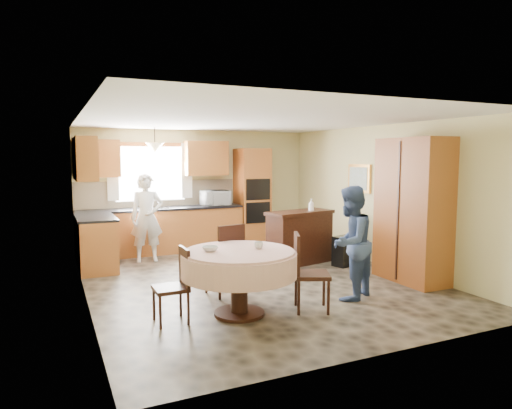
{
  "coord_description": "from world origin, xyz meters",
  "views": [
    {
      "loc": [
        -2.9,
        -6.41,
        1.94
      ],
      "look_at": [
        0.15,
        0.3,
        1.17
      ],
      "focal_mm": 32.0,
      "sensor_mm": 36.0,
      "label": 1
    }
  ],
  "objects": [
    {
      "name": "floor",
      "position": [
        0.0,
        0.0,
        0.0
      ],
      "size": [
        5.0,
        6.0,
        0.01
      ],
      "primitive_type": "cube",
      "color": "brown",
      "rests_on": "ground"
    },
    {
      "name": "ceiling",
      "position": [
        0.0,
        0.0,
        2.5
      ],
      "size": [
        5.0,
        6.0,
        0.01
      ],
      "primitive_type": "cube",
      "color": "white",
      "rests_on": "wall_back"
    },
    {
      "name": "wall_back",
      "position": [
        0.0,
        3.0,
        1.25
      ],
      "size": [
        5.0,
        0.02,
        2.5
      ],
      "primitive_type": "cube",
      "color": "#C7BD7F",
      "rests_on": "floor"
    },
    {
      "name": "wall_front",
      "position": [
        0.0,
        -3.0,
        1.25
      ],
      "size": [
        5.0,
        0.02,
        2.5
      ],
      "primitive_type": "cube",
      "color": "#C7BD7F",
      "rests_on": "floor"
    },
    {
      "name": "wall_left",
      "position": [
        -2.5,
        0.0,
        1.25
      ],
      "size": [
        0.02,
        6.0,
        2.5
      ],
      "primitive_type": "cube",
      "color": "#C7BD7F",
      "rests_on": "floor"
    },
    {
      "name": "wall_right",
      "position": [
        2.5,
        0.0,
        1.25
      ],
      "size": [
        0.02,
        6.0,
        2.5
      ],
      "primitive_type": "cube",
      "color": "#C7BD7F",
      "rests_on": "floor"
    },
    {
      "name": "window",
      "position": [
        -1.0,
        2.98,
        1.6
      ],
      "size": [
        1.4,
        0.03,
        1.1
      ],
      "primitive_type": "cube",
      "color": "white",
      "rests_on": "wall_back"
    },
    {
      "name": "curtain_left",
      "position": [
        -1.75,
        2.93,
        1.65
      ],
      "size": [
        0.22,
        0.02,
        1.15
      ],
      "primitive_type": "cube",
      "color": "white",
      "rests_on": "wall_back"
    },
    {
      "name": "curtain_right",
      "position": [
        -0.25,
        2.93,
        1.65
      ],
      "size": [
        0.22,
        0.02,
        1.15
      ],
      "primitive_type": "cube",
      "color": "white",
      "rests_on": "wall_back"
    },
    {
      "name": "base_cab_back",
      "position": [
        -0.85,
        2.7,
        0.44
      ],
      "size": [
        3.3,
        0.6,
        0.88
      ],
      "primitive_type": "cube",
      "color": "#BA6D31",
      "rests_on": "floor"
    },
    {
      "name": "counter_back",
      "position": [
        -0.85,
        2.7,
        0.9
      ],
      "size": [
        3.3,
        0.64,
        0.04
      ],
      "primitive_type": "cube",
      "color": "black",
      "rests_on": "base_cab_back"
    },
    {
      "name": "base_cab_left",
      "position": [
        -2.2,
        1.8,
        0.44
      ],
      "size": [
        0.6,
        1.2,
        0.88
      ],
      "primitive_type": "cube",
      "color": "#BA6D31",
      "rests_on": "floor"
    },
    {
      "name": "counter_left",
      "position": [
        -2.2,
        1.8,
        0.9
      ],
      "size": [
        0.64,
        1.2,
        0.04
      ],
      "primitive_type": "cube",
      "color": "black",
      "rests_on": "base_cab_left"
    },
    {
      "name": "backsplash",
      "position": [
        -0.85,
        2.99,
        1.18
      ],
      "size": [
        3.3,
        0.02,
        0.55
      ],
      "primitive_type": "cube",
      "color": "beige",
      "rests_on": "wall_back"
    },
    {
      "name": "wall_cab_left",
      "position": [
        -2.05,
        2.83,
        1.91
      ],
      "size": [
        0.85,
        0.33,
        0.72
      ],
      "primitive_type": "cube",
      "color": "#AB672A",
      "rests_on": "wall_back"
    },
    {
      "name": "wall_cab_right",
      "position": [
        0.15,
        2.83,
        1.91
      ],
      "size": [
        0.9,
        0.33,
        0.72
      ],
      "primitive_type": "cube",
      "color": "#AB672A",
      "rests_on": "wall_back"
    },
    {
      "name": "wall_cab_side",
      "position": [
        -2.33,
        1.8,
        1.91
      ],
      "size": [
        0.33,
        1.2,
        0.72
      ],
      "primitive_type": "cube",
      "color": "#AB672A",
      "rests_on": "wall_left"
    },
    {
      "name": "oven_tower",
      "position": [
        1.15,
        2.69,
        1.06
      ],
      "size": [
        0.66,
        0.62,
        2.12
      ],
      "primitive_type": "cube",
      "color": "#BA6D31",
      "rests_on": "floor"
    },
    {
      "name": "oven_upper",
      "position": [
        1.15,
        2.38,
        1.25
      ],
      "size": [
        0.56,
        0.01,
        0.45
      ],
      "primitive_type": "cube",
      "color": "black",
      "rests_on": "oven_tower"
    },
    {
      "name": "oven_lower",
      "position": [
        1.15,
        2.38,
        0.75
      ],
      "size": [
        0.56,
        0.01,
        0.45
      ],
      "primitive_type": "cube",
      "color": "black",
      "rests_on": "oven_tower"
    },
    {
      "name": "pendant",
      "position": [
        -1.0,
        2.5,
        2.12
      ],
      "size": [
        0.36,
        0.36,
        0.18
      ],
      "primitive_type": "cone",
      "rotation": [
        3.14,
        0.0,
        0.0
      ],
      "color": "beige",
      "rests_on": "ceiling"
    },
    {
      "name": "sideboard",
      "position": [
        1.22,
        0.72,
        0.45
      ],
      "size": [
        1.35,
        0.78,
        0.9
      ],
      "primitive_type": "cube",
      "rotation": [
        0.0,
        0.0,
        0.22
      ],
      "color": "black",
      "rests_on": "floor"
    },
    {
      "name": "space_heater",
      "position": [
        1.85,
        0.22,
        0.27
      ],
      "size": [
        0.45,
        0.37,
        0.53
      ],
      "primitive_type": "cube",
      "rotation": [
        0.0,
        0.0,
        0.28
      ],
      "color": "black",
      "rests_on": "floor"
    },
    {
      "name": "cupboard",
      "position": [
        2.22,
        -1.04,
        1.12
      ],
      "size": [
        0.58,
        1.17,
        2.23
      ],
      "primitive_type": "cube",
      "color": "#BA6D31",
      "rests_on": "floor"
    },
    {
      "name": "dining_table",
      "position": [
        -0.83,
        -1.36,
        0.63
      ],
      "size": [
        1.41,
        1.41,
        0.81
      ],
      "color": "black",
      "rests_on": "floor"
    },
    {
      "name": "chair_left",
      "position": [
        -1.59,
        -1.27,
        0.49
      ],
      "size": [
        0.39,
        0.39,
        0.88
      ],
      "rotation": [
        0.0,
        0.0,
        -1.56
      ],
      "color": "black",
      "rests_on": "floor"
    },
    {
      "name": "chair_back",
      "position": [
        -0.68,
        -0.56,
        0.56
      ],
      "size": [
        0.52,
        0.52,
        1.01
      ],
      "rotation": [
        0.0,
        0.0,
        3.34
      ],
      "color": "black",
      "rests_on": "floor"
    },
    {
      "name": "chair_right",
      "position": [
        -0.0,
        -1.55,
        0.54
      ],
      "size": [
        0.56,
        0.56,
        0.99
      ],
      "rotation": [
        0.0,
        0.0,
        1.15
      ],
      "color": "black",
      "rests_on": "floor"
    },
    {
      "name": "framed_picture",
      "position": [
        2.47,
        0.65,
        1.53
      ],
      "size": [
        0.06,
        0.64,
        0.53
      ],
      "color": "gold",
      "rests_on": "wall_right"
    },
    {
      "name": "microwave",
      "position": [
        0.28,
        2.65,
        1.08
      ],
      "size": [
        0.6,
        0.44,
        0.31
      ],
      "primitive_type": "imported",
      "rotation": [
        0.0,
        0.0,
        0.09
      ],
      "color": "silver",
      "rests_on": "counter_back"
    },
    {
      "name": "person_sink",
      "position": [
        -1.28,
        2.05,
        0.81
      ],
      "size": [
        0.63,
        0.45,
        1.63
      ],
      "primitive_type": "imported",
      "rotation": [
        0.0,
        0.0,
        -0.11
      ],
      "color": "silver",
      "rests_on": "floor"
    },
    {
      "name": "person_dining",
      "position": [
        0.8,
        -1.38,
        0.78
      ],
      "size": [
        0.95,
        0.89,
        1.55
      ],
      "primitive_type": "imported",
      "rotation": [
        0.0,
        0.0,
        3.66
      ],
      "color": "#344773",
      "rests_on": "floor"
    },
    {
      "name": "bowl_sideboard",
      "position": [
        0.95,
        0.72,
        0.93
      ],
      "size": [
        0.22,
        0.22,
        0.05
      ],
      "primitive_type": "imported",
      "rotation": [
        0.0,
        0.0,
        0.1
      ],
      "color": "#B2B2B2",
      "rests_on": "sideboard"
    },
    {
      "name": "bottle_sideboard",
      "position": [
        1.46,
        0.72,
        1.04
      ],
      "size": [
        0.12,
        0.12,
        0.28
      ],
      "primitive_type": "imported",
      "rotation": [
        0.0,
        0.0,
        -0.11
      ],
      "color": "silver",
      "rests_on": "sideboard"
    },
    {
      "name": "cup_table",
      "position": [
        -0.56,
        -1.36,
        0.85
      ],
      "size": [
        0.14,
        0.14,
        0.09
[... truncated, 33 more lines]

